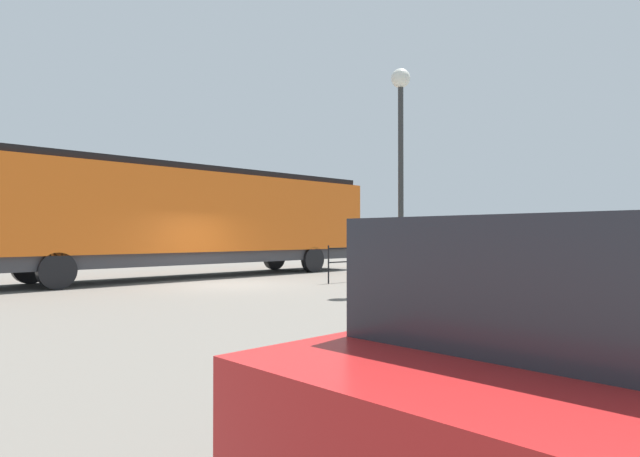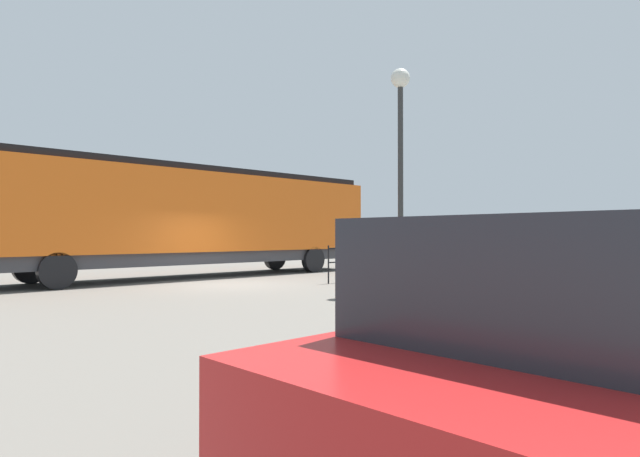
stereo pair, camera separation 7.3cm
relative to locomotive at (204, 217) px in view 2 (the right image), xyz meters
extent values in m
plane|color=#666059|center=(3.59, -1.30, -2.34)|extent=(120.00, 120.00, 0.00)
cube|color=orange|center=(0.00, -0.60, 0.13)|extent=(2.92, 16.35, 2.94)
cube|color=black|center=(0.00, 6.12, -0.31)|extent=(2.80, 2.90, 2.06)
cube|color=black|center=(0.00, -0.60, 1.72)|extent=(2.63, 15.69, 0.24)
cube|color=#38383D|center=(0.00, -0.60, -1.56)|extent=(2.63, 15.04, 0.45)
cylinder|color=black|center=(-1.31, 4.63, -1.79)|extent=(0.30, 1.10, 1.10)
cylinder|color=black|center=(1.31, 4.63, -1.79)|extent=(0.30, 1.10, 1.10)
cylinder|color=black|center=(-1.31, -5.84, -1.79)|extent=(0.30, 1.10, 1.10)
cylinder|color=black|center=(1.31, -5.84, -1.79)|extent=(0.30, 1.10, 1.10)
cube|color=red|center=(16.88, -7.66, -1.65)|extent=(1.80, 4.52, 0.75)
cube|color=#262B33|center=(16.88, -7.88, -0.96)|extent=(1.59, 2.53, 0.63)
cylinder|color=black|center=(16.04, -6.12, -2.02)|extent=(0.22, 0.64, 0.64)
cylinder|color=#2D2D2D|center=(8.47, 1.43, 0.71)|extent=(0.16, 0.16, 6.10)
sphere|color=silver|center=(8.47, 1.43, 3.93)|extent=(0.57, 0.57, 0.57)
cube|color=black|center=(5.61, 6.50, -1.17)|extent=(0.04, 10.45, 0.04)
cube|color=black|center=(5.61, 6.50, -1.64)|extent=(0.04, 10.45, 0.04)
cylinder|color=black|center=(5.61, 1.27, -1.70)|extent=(0.05, 0.05, 1.27)
cylinder|color=black|center=(5.61, 3.01, -1.70)|extent=(0.05, 0.05, 1.27)
cylinder|color=black|center=(5.61, 4.76, -1.70)|extent=(0.05, 0.05, 1.27)
cylinder|color=black|center=(5.61, 6.50, -1.70)|extent=(0.05, 0.05, 1.27)
cylinder|color=black|center=(5.61, 8.24, -1.70)|extent=(0.05, 0.05, 1.27)
cylinder|color=black|center=(5.61, 9.98, -1.70)|extent=(0.05, 0.05, 1.27)
cylinder|color=black|center=(5.61, 11.72, -1.70)|extent=(0.05, 0.05, 1.27)
camera|label=1|loc=(18.04, -11.25, -0.73)|focal=29.87mm
camera|label=2|loc=(18.09, -11.20, -0.73)|focal=29.87mm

